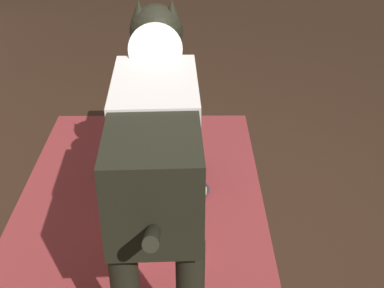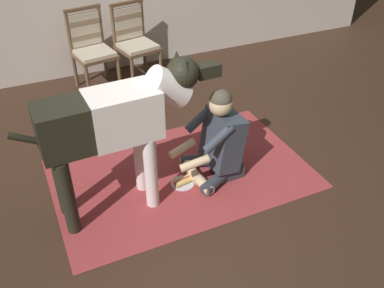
% 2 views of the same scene
% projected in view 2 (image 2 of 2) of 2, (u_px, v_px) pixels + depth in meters
% --- Properties ---
extents(ground_plane, '(15.07, 15.07, 0.00)m').
position_uv_depth(ground_plane, '(192.00, 197.00, 3.73)').
color(ground_plane, '#372318').
extents(area_rug, '(2.35, 1.51, 0.01)m').
position_uv_depth(area_rug, '(182.00, 173.00, 4.00)').
color(area_rug, '#953335').
rests_on(area_rug, ground).
extents(dining_chair_left_of_pair, '(0.53, 0.53, 0.98)m').
position_uv_depth(dining_chair_left_of_pair, '(91.00, 45.00, 5.20)').
color(dining_chair_left_of_pair, brown).
rests_on(dining_chair_left_of_pair, ground).
extents(dining_chair_right_of_pair, '(0.54, 0.54, 0.98)m').
position_uv_depth(dining_chair_right_of_pair, '(134.00, 38.00, 5.39)').
color(dining_chair_right_of_pair, brown).
rests_on(dining_chair_right_of_pair, ground).
extents(person_sitting_on_floor, '(0.65, 0.58, 0.88)m').
position_uv_depth(person_sitting_on_floor, '(218.00, 142.00, 3.80)').
color(person_sitting_on_floor, '#313640').
rests_on(person_sitting_on_floor, ground).
extents(large_dog, '(1.65, 0.38, 1.26)m').
position_uv_depth(large_dog, '(117.00, 121.00, 3.21)').
color(large_dog, white).
rests_on(large_dog, ground).
extents(hot_dog_on_plate, '(0.22, 0.22, 0.06)m').
position_uv_depth(hot_dog_on_plate, '(183.00, 182.00, 3.86)').
color(hot_dog_on_plate, silver).
rests_on(hot_dog_on_plate, ground).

